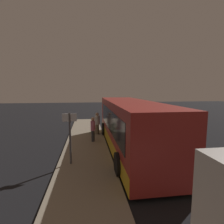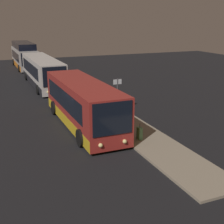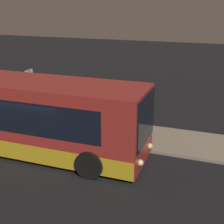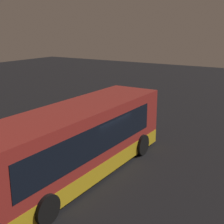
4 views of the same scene
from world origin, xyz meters
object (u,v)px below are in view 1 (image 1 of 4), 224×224
(sign_post, at_px, (70,132))
(passenger_boarding, at_px, (93,128))
(bus_lead, at_px, (130,126))
(passenger_waiting, at_px, (97,123))
(suitcase, at_px, (92,128))

(sign_post, bearing_deg, passenger_boarding, -18.66)
(sign_post, bearing_deg, bus_lead, -61.05)
(passenger_waiting, xyz_separation_m, suitcase, (0.46, 0.39, -0.56))
(suitcase, relative_size, sign_post, 0.39)
(passenger_boarding, distance_m, sign_post, 3.85)
(passenger_waiting, bearing_deg, suitcase, 63.47)
(bus_lead, relative_size, sign_post, 4.18)
(suitcase, bearing_deg, sign_post, 168.60)
(bus_lead, bearing_deg, sign_post, 118.95)
(bus_lead, bearing_deg, passenger_boarding, 53.07)
(passenger_waiting, distance_m, sign_post, 5.94)
(passenger_boarding, distance_m, passenger_waiting, 2.12)
(suitcase, xyz_separation_m, sign_post, (-6.14, 1.24, 1.20))
(passenger_boarding, height_order, suitcase, passenger_boarding)
(passenger_boarding, xyz_separation_m, sign_post, (-3.60, 1.21, 0.62))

